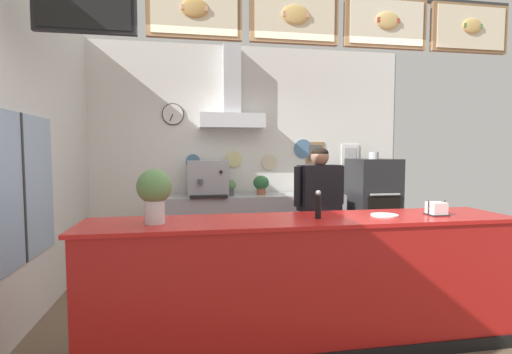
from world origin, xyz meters
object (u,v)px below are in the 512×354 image
Objects in this scene: espresso_machine at (208,179)px; napkin_holder at (436,209)px; potted_thyme at (230,187)px; condiment_plate at (384,215)px; pizza_oven at (373,208)px; potted_rosemary at (310,186)px; potted_oregano at (261,184)px; pepper_grinder at (318,205)px; basil_vase at (154,193)px; shop_worker at (319,214)px.

espresso_machine is 2.94m from napkin_holder.
potted_thyme is 0.99× the size of condiment_plate.
pizza_oven reaches higher than potted_rosemary.
condiment_plate is at bearing -67.48° from potted_thyme.
pepper_grinder reaches higher than potted_oregano.
pizza_oven is 6.97× the size of pepper_grinder.
condiment_plate is at bearing 0.40° from basil_vase.
espresso_machine is at bearing 107.17° from pepper_grinder.
basil_vase is 1.22m from pepper_grinder.
shop_worker reaches higher than pizza_oven.
espresso_machine reaches higher than napkin_holder.
condiment_plate is at bearing 86.12° from shop_worker.
napkin_holder is 0.99m from pepper_grinder.
potted_rosemary is 0.70m from potted_oregano.
napkin_holder is at bearing -0.53° from basil_vase.
potted_thyme is (-0.86, 1.20, 0.21)m from shop_worker.
pizza_oven is 1.65m from potted_oregano.
potted_oregano is (-1.60, 0.14, 0.36)m from pizza_oven.
potted_thyme is 1.39× the size of napkin_holder.
pizza_oven is at bearing 74.86° from napkin_holder.
pizza_oven reaches higher than condiment_plate.
espresso_machine is 1.38× the size of basil_vase.
potted_rosemary is at bearing -113.46° from shop_worker.
potted_rosemary is 3.04m from basil_vase.
pepper_grinder is at bearing -72.83° from espresso_machine.
basil_vase is (-2.82, -2.25, 0.52)m from pizza_oven.
potted_rosemary is at bearing -0.52° from espresso_machine.
pepper_grinder is at bearing -79.88° from potted_thyme.
shop_worker reaches higher than condiment_plate.
shop_worker is 7.18× the size of pepper_grinder.
pizza_oven is at bearing -6.10° from potted_rosemary.
napkin_holder is (0.56, -1.21, 0.23)m from shop_worker.
pizza_oven is 2.38m from espresso_machine.
basil_vase is 1.81× the size of condiment_plate.
espresso_machine is 2.41m from basil_vase.
potted_oregano is at bearing 89.85° from pepper_grinder.
condiment_plate is at bearing -115.11° from pizza_oven.
napkin_holder is at bearing -4.34° from condiment_plate.
pizza_oven is 2.49m from condiment_plate.
potted_thyme is (-1.13, 0.04, 0.01)m from potted_rosemary.
napkin_holder reaches higher than potted_rosemary.
shop_worker is 7.34× the size of potted_thyme.
potted_rosemary is 0.75× the size of potted_oregano.
potted_rosemary reaches higher than condiment_plate.
espresso_machine is at bearing 179.48° from potted_rosemary.
pepper_grinder is (-0.01, -2.39, 0.04)m from potted_oregano.
pizza_oven is at bearing 64.89° from condiment_plate.
pepper_grinder is at bearing -90.15° from potted_oregano.
basil_vase is (-1.92, -2.35, 0.20)m from potted_rosemary.
shop_worker reaches higher than potted_rosemary.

